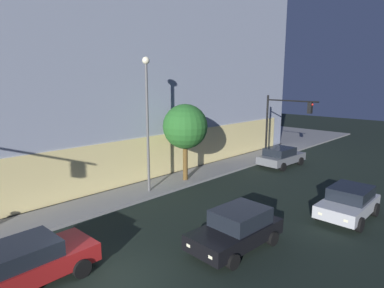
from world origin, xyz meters
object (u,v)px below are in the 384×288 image
at_px(car_red, 28,262).
at_px(car_silver, 349,202).
at_px(traffic_light_far_corner, 283,117).
at_px(car_black, 237,228).
at_px(sidewalk_tree, 185,127).
at_px(modern_building, 74,43).
at_px(car_grey, 281,156).
at_px(street_lamp_sidewalk, 147,109).

relative_size(car_red, car_silver, 1.08).
xyz_separation_m(traffic_light_far_corner, car_black, (-14.99, -6.29, -3.12)).
bearing_deg(sidewalk_tree, modern_building, 88.61).
xyz_separation_m(modern_building, car_grey, (8.18, -18.66, -9.91)).
xyz_separation_m(modern_building, sidewalk_tree, (-0.39, -16.02, -6.83)).
bearing_deg(modern_building, car_grey, -66.33).
height_order(street_lamp_sidewalk, car_silver, street_lamp_sidewalk).
relative_size(sidewalk_tree, car_black, 1.21).
xyz_separation_m(car_black, car_grey, (13.52, 5.47, -0.01)).
bearing_deg(modern_building, traffic_light_far_corner, -61.60).
relative_size(street_lamp_sidewalk, car_silver, 2.02).
relative_size(street_lamp_sidewalk, sidewalk_tree, 1.55).
height_order(traffic_light_far_corner, sidewalk_tree, traffic_light_far_corner).
bearing_deg(traffic_light_far_corner, modern_building, 118.40).
height_order(traffic_light_far_corner, car_red, traffic_light_far_corner).
bearing_deg(car_red, car_silver, -23.48).
bearing_deg(modern_building, car_silver, -87.50).
height_order(car_black, car_grey, car_black).
distance_m(modern_building, car_red, 25.98).
bearing_deg(traffic_light_far_corner, car_red, -173.11).
distance_m(traffic_light_far_corner, car_red, 22.51).
height_order(street_lamp_sidewalk, car_red, street_lamp_sidewalk).
bearing_deg(street_lamp_sidewalk, car_silver, -65.05).
relative_size(traffic_light_far_corner, street_lamp_sidewalk, 0.68).
bearing_deg(car_grey, sidewalk_tree, 162.86).
bearing_deg(traffic_light_far_corner, car_black, -157.25).
xyz_separation_m(traffic_light_far_corner, street_lamp_sidewalk, (-13.32, 1.77, 1.33)).
xyz_separation_m(modern_building, car_red, (-12.48, -20.52, -9.90)).
relative_size(sidewalk_tree, car_silver, 1.31).
height_order(modern_building, car_silver, modern_building).
height_order(sidewalk_tree, car_black, sidewalk_tree).
relative_size(modern_building, car_silver, 8.13).
bearing_deg(car_red, car_grey, 5.15).
xyz_separation_m(sidewalk_tree, car_grey, (8.57, -2.64, -3.07)).
bearing_deg(car_grey, street_lamp_sidewalk, 167.70).
height_order(modern_building, sidewalk_tree, modern_building).
height_order(sidewalk_tree, car_red, sidewalk_tree).
distance_m(sidewalk_tree, car_grey, 9.48).
xyz_separation_m(sidewalk_tree, car_silver, (1.54, -10.43, -3.06)).
relative_size(traffic_light_far_corner, car_red, 1.28).
bearing_deg(car_black, street_lamp_sidewalk, 78.30).
bearing_deg(modern_building, car_red, -121.30).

